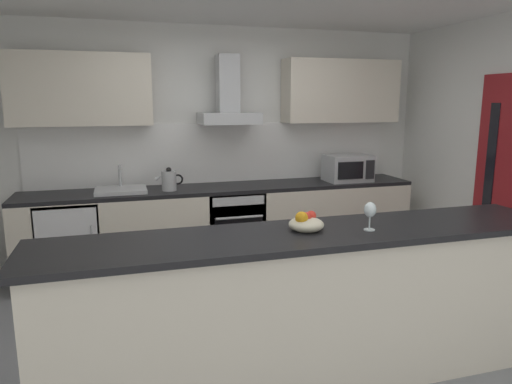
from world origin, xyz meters
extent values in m
cube|color=gray|center=(0.00, 0.00, -0.01)|extent=(5.78, 4.94, 0.02)
cube|color=white|center=(0.00, 2.03, 1.30)|extent=(5.78, 0.12, 2.60)
cube|color=white|center=(0.00, 1.96, 1.23)|extent=(4.06, 0.02, 0.66)
cube|color=beige|center=(0.00, 1.65, 0.43)|extent=(4.20, 0.60, 0.86)
cube|color=black|center=(0.00, 1.65, 0.88)|extent=(4.20, 0.60, 0.04)
cube|color=beige|center=(0.03, -0.60, 0.49)|extent=(3.26, 0.52, 0.97)
cube|color=black|center=(0.03, -0.60, 0.99)|extent=(3.36, 0.64, 0.04)
cube|color=beige|center=(-1.40, 1.80, 1.91)|extent=(1.35, 0.32, 0.70)
cube|color=beige|center=(1.40, 1.80, 1.91)|extent=(1.35, 0.32, 0.70)
cube|color=maroon|center=(2.37, 0.23, 1.02)|extent=(0.04, 0.85, 2.05)
cube|color=black|center=(2.35, 0.47, 1.13)|extent=(0.01, 0.11, 1.31)
cube|color=slate|center=(0.07, 1.63, 0.46)|extent=(0.60, 0.56, 0.80)
cube|color=black|center=(0.07, 1.34, 0.40)|extent=(0.50, 0.02, 0.48)
cube|color=#B7BABC|center=(0.07, 1.34, 0.80)|extent=(0.54, 0.02, 0.09)
cylinder|color=#B7BABC|center=(0.07, 1.31, 0.64)|extent=(0.49, 0.02, 0.02)
cube|color=white|center=(-1.58, 1.63, 0.42)|extent=(0.58, 0.56, 0.85)
cube|color=silver|center=(-1.58, 1.34, 0.43)|extent=(0.55, 0.02, 0.80)
cylinder|color=#B7BABC|center=(-1.36, 1.32, 0.47)|extent=(0.02, 0.02, 0.38)
cube|color=#B7BABC|center=(1.42, 1.60, 1.05)|extent=(0.50, 0.36, 0.30)
cube|color=black|center=(1.36, 1.41, 1.05)|extent=(0.30, 0.02, 0.19)
cube|color=black|center=(1.60, 1.41, 1.05)|extent=(0.10, 0.01, 0.21)
cube|color=silver|center=(-1.08, 1.63, 0.92)|extent=(0.50, 0.40, 0.04)
cylinder|color=#B7BABC|center=(-1.08, 1.76, 1.03)|extent=(0.03, 0.03, 0.26)
cylinder|color=#B7BABC|center=(-1.08, 1.68, 1.15)|extent=(0.03, 0.16, 0.03)
cylinder|color=#B7BABC|center=(-0.60, 1.59, 1.00)|extent=(0.15, 0.15, 0.20)
sphere|color=black|center=(-0.60, 1.59, 1.11)|extent=(0.06, 0.06, 0.06)
cone|color=#B7BABC|center=(-0.70, 1.59, 1.04)|extent=(0.09, 0.04, 0.07)
torus|color=black|center=(-0.51, 1.59, 1.01)|extent=(0.11, 0.02, 0.11)
cube|color=#B7BABC|center=(0.07, 1.73, 1.62)|extent=(0.62, 0.45, 0.12)
cube|color=#B7BABC|center=(0.07, 1.78, 1.98)|extent=(0.22, 0.22, 0.60)
cylinder|color=silver|center=(0.39, -0.67, 1.02)|extent=(0.07, 0.07, 0.01)
cylinder|color=silver|center=(0.39, -0.67, 1.06)|extent=(0.01, 0.01, 0.09)
ellipsoid|color=silver|center=(0.39, -0.67, 1.14)|extent=(0.08, 0.08, 0.10)
ellipsoid|color=beige|center=(0.01, -0.56, 1.05)|extent=(0.22, 0.22, 0.09)
sphere|color=orange|center=(-0.03, -0.58, 1.10)|extent=(0.08, 0.08, 0.08)
sphere|color=red|center=(0.06, -0.53, 1.09)|extent=(0.06, 0.06, 0.06)
sphere|color=red|center=(0.01, -0.56, 1.09)|extent=(0.06, 0.06, 0.06)
camera|label=1|loc=(-1.08, -3.15, 1.80)|focal=32.66mm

